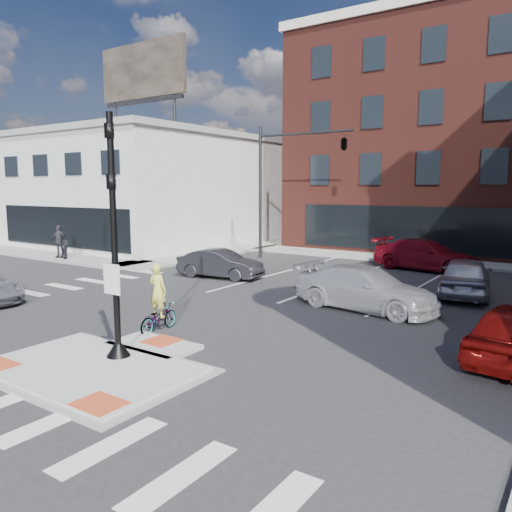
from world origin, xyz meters
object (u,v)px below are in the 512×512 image
Objects in this scene: white_pickup at (366,289)px; bg_car_red at (426,255)px; pedestrian_b at (59,242)px; bg_car_dark at (220,264)px; cyclist at (158,309)px; pedestrian_a at (63,246)px; bg_car_silver at (465,276)px.

bg_car_red reaches higher than white_pickup.
bg_car_red is 2.86× the size of pedestrian_b.
bg_car_dark is 2.01× the size of cyclist.
bg_car_silver is at bearing 36.20° from pedestrian_a.
cyclist reaches higher than bg_car_red.
pedestrian_a is at bearing 93.99° from white_pickup.
cyclist is (-4.12, -6.16, -0.06)m from white_pickup.
pedestrian_a is (-18.55, -8.92, 0.12)m from bg_car_red.
bg_car_red is (7.56, 7.92, 0.12)m from bg_car_dark.
cyclist reaches higher than bg_car_silver.
bg_car_dark is at bearing 2.90° from bg_car_silver.
white_pickup is 0.94× the size of bg_car_red.
bg_car_silver is at bearing -21.90° from white_pickup.
bg_car_dark is 10.95m from bg_car_red.
white_pickup is at bearing -168.25° from bg_car_red.
white_pickup is 19.99m from pedestrian_b.
white_pickup is at bearing -27.79° from pedestrian_b.
bg_car_dark is at bearing 144.23° from bg_car_red.
bg_car_dark is 11.04m from pedestrian_a.
bg_car_silver is at bearing -16.22° from pedestrian_b.
cyclist is at bearing -49.30° from pedestrian_b.
cyclist reaches higher than white_pickup.
pedestrian_b is at bearing 122.12° from bg_car_red.
white_pickup is 2.52× the size of cyclist.
white_pickup is 7.41m from cyclist.
pedestrian_b is (-19.94, 1.29, 0.36)m from white_pickup.
bg_car_silver is at bearing -127.98° from cyclist.
white_pickup is 1.12× the size of bg_car_silver.
pedestrian_a reaches higher than bg_car_silver.
bg_car_red is (-0.67, 9.96, 0.05)m from white_pickup.
pedestrian_b reaches higher than pedestrian_a.
bg_car_dark is 10.92m from bg_car_silver.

